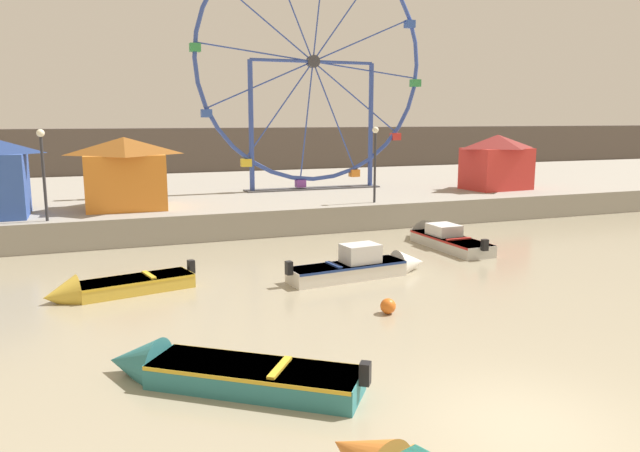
{
  "coord_description": "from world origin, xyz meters",
  "views": [
    {
      "loc": [
        -6.97,
        -8.23,
        5.42
      ],
      "look_at": [
        0.6,
        11.82,
        1.61
      ],
      "focal_mm": 34.26,
      "sensor_mm": 36.0,
      "label": 1
    }
  ],
  "objects": [
    {
      "name": "ferris_wheel_blue_frame",
      "position": [
        5.39,
        25.62,
        8.38
      ],
      "size": [
        13.96,
        1.2,
        14.21
      ],
      "color": "#334CA8",
      "rests_on": "quay_promenade"
    },
    {
      "name": "promenade_lamp_near",
      "position": [
        6.26,
        19.09,
        3.71
      ],
      "size": [
        0.32,
        0.32,
        3.74
      ],
      "color": "#2D2D33",
      "rests_on": "quay_promenade"
    },
    {
      "name": "mooring_buoy_orange",
      "position": [
        0.62,
        6.46,
        0.22
      ],
      "size": [
        0.44,
        0.44,
        0.44
      ],
      "primitive_type": "sphere",
      "color": "orange",
      "rests_on": "ground_plane"
    },
    {
      "name": "motorboat_white_red_stripe",
      "position": [
        1.78,
        10.41,
        0.37
      ],
      "size": [
        5.5,
        1.69,
        1.42
      ],
      "rotation": [
        0.0,
        0.0,
        0.12
      ],
      "color": "silver",
      "rests_on": "ground_plane"
    },
    {
      "name": "motorboat_pale_grey",
      "position": [
        6.97,
        14.18,
        0.31
      ],
      "size": [
        1.53,
        5.65,
        1.36
      ],
      "rotation": [
        0.0,
        0.0,
        1.6
      ],
      "color": "silver",
      "rests_on": "ground_plane"
    },
    {
      "name": "carnival_booth_red_striped",
      "position": [
        15.48,
        21.75,
        2.91
      ],
      "size": [
        4.18,
        3.13,
        3.2
      ],
      "rotation": [
        0.0,
        0.0,
        0.09
      ],
      "color": "red",
      "rests_on": "quay_promenade"
    },
    {
      "name": "quay_promenade",
      "position": [
        0.0,
        28.61,
        0.62
      ],
      "size": [
        110.0,
        20.9,
        1.24
      ],
      "primitive_type": "cube",
      "color": "gray",
      "rests_on": "ground_plane"
    },
    {
      "name": "ground_plane",
      "position": [
        0.0,
        0.0,
        0.0
      ],
      "size": [
        240.0,
        240.0,
        0.0
      ],
      "primitive_type": "plane",
      "color": "gray"
    },
    {
      "name": "motorboat_mustard_yellow",
      "position": [
        -6.61,
        11.11,
        0.24
      ],
      "size": [
        4.72,
        2.14,
        1.15
      ],
      "rotation": [
        0.0,
        0.0,
        3.36
      ],
      "color": "gold",
      "rests_on": "ground_plane"
    },
    {
      "name": "distant_town_skyline",
      "position": [
        0.0,
        54.8,
        2.2
      ],
      "size": [
        140.0,
        3.0,
        4.4
      ],
      "primitive_type": "cube",
      "color": "#564C47",
      "rests_on": "ground_plane"
    },
    {
      "name": "promenade_lamp_far",
      "position": [
        -8.73,
        18.81,
        3.7
      ],
      "size": [
        0.32,
        0.32,
        3.73
      ],
      "color": "#2D2D33",
      "rests_on": "quay_promenade"
    },
    {
      "name": "motorboat_teal_painted",
      "position": [
        -4.88,
        3.63,
        0.27
      ],
      "size": [
        5.17,
        4.28,
        1.21
      ],
      "rotation": [
        0.0,
        0.0,
        2.5
      ],
      "color": "teal",
      "rests_on": "ground_plane"
    },
    {
      "name": "carnival_booth_orange_canopy",
      "position": [
        -5.43,
        21.4,
        2.96
      ],
      "size": [
        4.0,
        3.69,
        3.31
      ],
      "rotation": [
        0.0,
        0.0,
        -0.04
      ],
      "color": "orange",
      "rests_on": "quay_promenade"
    }
  ]
}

